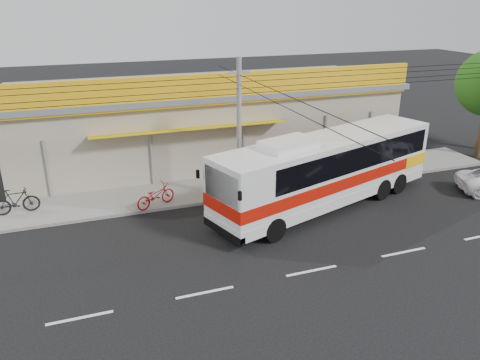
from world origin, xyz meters
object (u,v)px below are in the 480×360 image
(motorbike_dark, at_px, (16,201))
(utility_pole, at_px, (239,84))
(coach_bus, at_px, (330,166))
(motorbike_red, at_px, (156,196))

(motorbike_dark, bearing_deg, utility_pole, -104.37)
(motorbike_dark, height_order, utility_pole, utility_pole)
(coach_bus, xyz_separation_m, utility_pole, (-3.84, 1.76, 3.67))
(coach_bus, relative_size, motorbike_red, 6.03)
(motorbike_red, height_order, utility_pole, utility_pole)
(coach_bus, bearing_deg, motorbike_dark, 147.53)
(motorbike_red, bearing_deg, motorbike_dark, 53.07)
(motorbike_red, bearing_deg, utility_pole, -121.59)
(coach_bus, xyz_separation_m, motorbike_dark, (-13.79, 3.56, -1.24))
(coach_bus, distance_m, motorbike_dark, 14.30)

